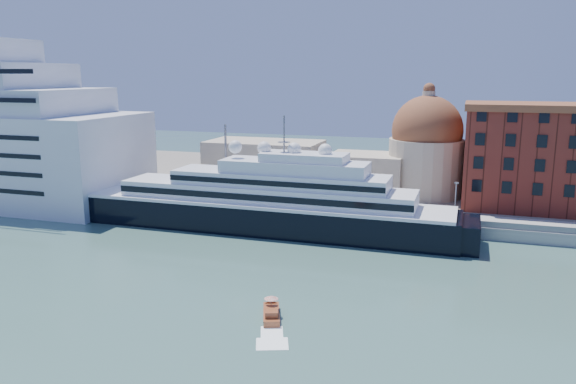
% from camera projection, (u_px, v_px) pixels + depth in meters
% --- Properties ---
extents(ground, '(400.00, 400.00, 0.00)m').
position_uv_depth(ground, '(257.00, 270.00, 91.97)').
color(ground, '#325751').
rests_on(ground, ground).
extents(quay, '(180.00, 10.00, 2.50)m').
position_uv_depth(quay, '(312.00, 214.00, 123.36)').
color(quay, gray).
rests_on(quay, ground).
extents(land, '(260.00, 72.00, 2.00)m').
position_uv_depth(land, '(350.00, 182.00, 161.58)').
color(land, slate).
rests_on(land, ground).
extents(quay_fence, '(180.00, 0.10, 1.20)m').
position_uv_depth(quay_fence, '(307.00, 211.00, 118.79)').
color(quay_fence, slate).
rests_on(quay_fence, quay).
extents(superyacht, '(92.08, 12.77, 27.52)m').
position_uv_depth(superyacht, '(244.00, 206.00, 115.91)').
color(superyacht, black).
rests_on(superyacht, ground).
extents(service_barge, '(12.59, 6.64, 2.70)m').
position_uv_depth(service_barge, '(91.00, 213.00, 126.13)').
color(service_barge, white).
rests_on(service_barge, ground).
extents(water_taxi, '(4.18, 6.68, 3.01)m').
position_uv_depth(water_taxi, '(271.00, 313.00, 73.58)').
color(water_taxi, maroon).
rests_on(water_taxi, ground).
extents(warehouse, '(43.00, 19.00, 23.25)m').
position_uv_depth(warehouse, '(565.00, 157.00, 121.86)').
color(warehouse, maroon).
rests_on(warehouse, land).
extents(church, '(66.00, 18.00, 25.50)m').
position_uv_depth(church, '(362.00, 157.00, 141.52)').
color(church, beige).
rests_on(church, land).
extents(lamp_posts, '(120.80, 2.40, 18.00)m').
position_uv_depth(lamp_posts, '(255.00, 174.00, 123.80)').
color(lamp_posts, slate).
rests_on(lamp_posts, quay).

